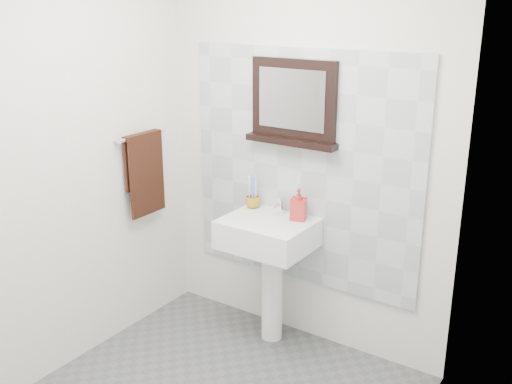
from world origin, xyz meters
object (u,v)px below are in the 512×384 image
framed_mirror (294,104)px  hand_towel (145,167)px  toothbrush_cup (253,202)px  pedestal_sink (269,246)px  soap_dispenser (299,204)px

framed_mirror → hand_towel: bearing=-155.5°
toothbrush_cup → framed_mirror: 0.72m
toothbrush_cup → pedestal_sink: bearing=-31.1°
pedestal_sink → toothbrush_cup: size_ratio=9.82×
pedestal_sink → toothbrush_cup: (-0.21, 0.13, 0.22)m
toothbrush_cup → framed_mirror: bearing=12.9°
toothbrush_cup → framed_mirror: size_ratio=0.16×
soap_dispenser → hand_towel: hand_towel is taller
pedestal_sink → framed_mirror: size_ratio=1.57×
pedestal_sink → framed_mirror: bearing=73.9°
soap_dispenser → framed_mirror: bearing=124.5°
pedestal_sink → toothbrush_cup: 0.33m
soap_dispenser → toothbrush_cup: bearing=160.7°
pedestal_sink → soap_dispenser: bearing=33.9°
framed_mirror → toothbrush_cup: bearing=-167.1°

